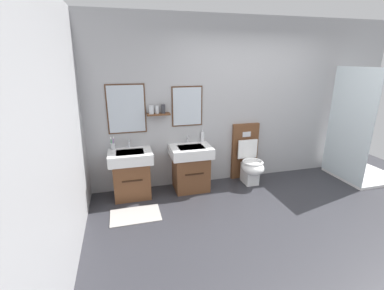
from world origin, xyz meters
The scene contains 12 objects.
ground_plane centered at (0.00, 0.00, -0.05)m, with size 6.66×4.74×0.10m, color #2D2D33.
wall_back centered at (-0.02, 1.71, 1.36)m, with size 5.46×0.27×2.73m.
wall_left centered at (-2.67, 0.00, 1.36)m, with size 0.12×3.54×2.73m, color #A8A8AA.
bath_mat centered at (-1.97, 0.81, 0.01)m, with size 0.68×0.44×0.01m, color #9E9993.
vanity_sink_left centered at (-1.97, 1.43, 0.39)m, with size 0.65×0.52×0.74m.
tap_on_left_sink centered at (-1.97, 1.62, 0.81)m, with size 0.03×0.13×0.11m.
vanity_sink_right centered at (-1.02, 1.43, 0.39)m, with size 0.65×0.52×0.74m.
tap_on_right_sink centered at (-1.02, 1.62, 0.81)m, with size 0.03×0.13×0.11m.
toilet centered at (0.02, 1.45, 0.38)m, with size 0.48×0.62×1.00m.
toothbrush_cup centered at (-2.22, 1.61, 0.79)m, with size 0.07×0.07×0.20m.
soap_dispenser centered at (-0.77, 1.62, 0.82)m, with size 0.06×0.06×0.20m.
shower_tray centered at (1.97, 1.07, 0.39)m, with size 1.04×0.92×1.95m.
Camera 1 is at (-2.05, -2.52, 2.06)m, focal length 25.21 mm.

